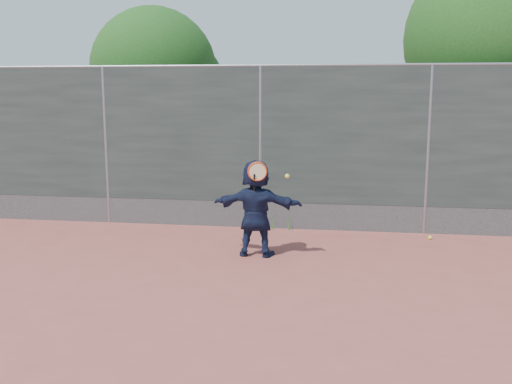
# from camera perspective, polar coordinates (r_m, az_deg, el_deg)

# --- Properties ---
(ground) EXTENTS (80.00, 80.00, 0.00)m
(ground) POSITION_cam_1_polar(r_m,az_deg,el_deg) (7.50, -3.40, -9.83)
(ground) COLOR #9E4C42
(ground) RESTS_ON ground
(player) EXTENTS (1.43, 0.52, 1.52)m
(player) POSITION_cam_1_polar(r_m,az_deg,el_deg) (8.84, 0.00, -1.61)
(player) COLOR #161E3C
(player) RESTS_ON ground
(ball_ground) EXTENTS (0.07, 0.07, 0.07)m
(ball_ground) POSITION_cam_1_polar(r_m,az_deg,el_deg) (10.39, 17.01, -4.38)
(ball_ground) COLOR #F2F736
(ball_ground) RESTS_ON ground
(fence) EXTENTS (20.00, 0.06, 3.03)m
(fence) POSITION_cam_1_polar(r_m,az_deg,el_deg) (10.54, 0.44, 4.82)
(fence) COLOR #38423D
(fence) RESTS_ON ground
(swing_action) EXTENTS (0.63, 0.13, 0.51)m
(swing_action) POSITION_cam_1_polar(r_m,az_deg,el_deg) (8.53, 0.42, 1.91)
(swing_action) COLOR #EA4816
(swing_action) RESTS_ON ground
(tree_right) EXTENTS (3.78, 3.60, 5.39)m
(tree_right) POSITION_cam_1_polar(r_m,az_deg,el_deg) (13.08, 23.36, 13.41)
(tree_right) COLOR #382314
(tree_right) RESTS_ON ground
(tree_left) EXTENTS (3.15, 3.00, 4.53)m
(tree_left) POSITION_cam_1_polar(r_m,az_deg,el_deg) (14.13, -9.50, 11.53)
(tree_left) COLOR #382314
(tree_left) RESTS_ON ground
(weed_clump) EXTENTS (0.68, 0.07, 0.30)m
(weed_clump) POSITION_cam_1_polar(r_m,az_deg,el_deg) (10.62, 1.91, -3.07)
(weed_clump) COLOR #387226
(weed_clump) RESTS_ON ground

